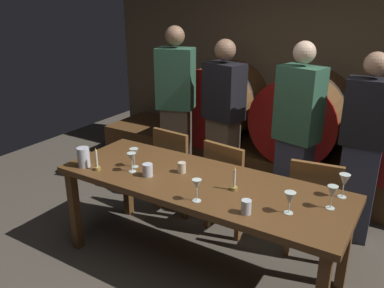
{
  "coord_description": "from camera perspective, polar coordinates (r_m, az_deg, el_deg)",
  "views": [
    {
      "loc": [
        1.17,
        -2.16,
        2.07
      ],
      "look_at": [
        -0.34,
        0.28,
        1.0
      ],
      "focal_mm": 36.98,
      "sensor_mm": 36.0,
      "label": 1
    }
  ],
  "objects": [
    {
      "name": "chair_right",
      "position": [
        3.41,
        17.21,
        -8.09
      ],
      "size": [
        0.45,
        0.45,
        0.88
      ],
      "rotation": [
        0.0,
        0.0,
        3.28
      ],
      "color": "brown",
      "rests_on": "ground"
    },
    {
      "name": "wine_glass_far_right",
      "position": [
        2.89,
        21.11,
        -4.98
      ],
      "size": [
        0.08,
        0.08,
        0.17
      ],
      "color": "silver",
      "rests_on": "dining_table"
    },
    {
      "name": "guest_center_left",
      "position": [
        3.98,
        4.5,
        2.95
      ],
      "size": [
        0.43,
        0.33,
        1.7
      ],
      "rotation": [
        0.0,
        0.0,
        2.89
      ],
      "color": "brown",
      "rests_on": "ground"
    },
    {
      "name": "guest_far_right",
      "position": [
        3.64,
        23.39,
        -0.78
      ],
      "size": [
        0.39,
        0.26,
        1.67
      ],
      "rotation": [
        0.0,
        0.0,
        3.2
      ],
      "color": "#33384C",
      "rests_on": "ground"
    },
    {
      "name": "wine_glass_center_right",
      "position": [
        2.59,
        13.92,
        -7.66
      ],
      "size": [
        0.07,
        0.07,
        0.15
      ],
      "color": "silver",
      "rests_on": "dining_table"
    },
    {
      "name": "chair_left",
      "position": [
        3.94,
        -2.11,
        -3.17
      ],
      "size": [
        0.43,
        0.43,
        0.88
      ],
      "rotation": [
        0.0,
        0.0,
        3.06
      ],
      "color": "brown",
      "rests_on": "ground"
    },
    {
      "name": "pitcher",
      "position": [
        3.32,
        -15.37,
        -1.84
      ],
      "size": [
        0.1,
        0.1,
        0.16
      ],
      "color": "silver",
      "rests_on": "dining_table"
    },
    {
      "name": "candle_right",
      "position": [
        2.84,
        6.1,
        -5.72
      ],
      "size": [
        0.05,
        0.05,
        0.19
      ],
      "color": "olive",
      "rests_on": "dining_table"
    },
    {
      "name": "wine_glass_center_left",
      "position": [
        2.65,
        0.7,
        -5.95
      ],
      "size": [
        0.06,
        0.06,
        0.16
      ],
      "color": "silver",
      "rests_on": "dining_table"
    },
    {
      "name": "dining_table",
      "position": [
        3.03,
        1.15,
        -6.58
      ],
      "size": [
        2.23,
        0.8,
        0.77
      ],
      "color": "brown",
      "rests_on": "ground"
    },
    {
      "name": "back_wall",
      "position": [
        4.94,
        18.29,
        12.84
      ],
      "size": [
        5.74,
        0.24,
        2.99
      ],
      "primitive_type": "cube",
      "color": "brown",
      "rests_on": "ground"
    },
    {
      "name": "wine_barrel_center",
      "position": [
        4.53,
        15.86,
        4.12
      ],
      "size": [
        0.93,
        0.94,
        0.93
      ],
      "color": "brown",
      "rests_on": "barrel_shelf"
    },
    {
      "name": "chair_center",
      "position": [
        3.62,
        5.4,
        -5.51
      ],
      "size": [
        0.45,
        0.45,
        0.88
      ],
      "rotation": [
        0.0,
        0.0,
        3.01
      ],
      "color": "brown",
      "rests_on": "ground"
    },
    {
      "name": "wine_barrel_left",
      "position": [
        4.91,
        4.08,
        6.08
      ],
      "size": [
        0.93,
        0.94,
        0.93
      ],
      "color": "brown",
      "rests_on": "barrel_shelf"
    },
    {
      "name": "guest_center_right",
      "position": [
        3.71,
        14.81,
        1.15
      ],
      "size": [
        0.43,
        0.33,
        1.72
      ],
      "rotation": [
        0.0,
        0.0,
        2.89
      ],
      "color": "#33384C",
      "rests_on": "ground"
    },
    {
      "name": "barrel_shelf",
      "position": [
        4.76,
        14.9,
        -3.4
      ],
      "size": [
        5.16,
        0.9,
        0.39
      ],
      "primitive_type": "cube",
      "color": "brown",
      "rests_on": "ground"
    },
    {
      "name": "cup_center",
      "position": [
        3.1,
        -1.48,
        -3.41
      ],
      "size": [
        0.06,
        0.06,
        0.09
      ],
      "primitive_type": "cylinder",
      "color": "beige",
      "rests_on": "dining_table"
    },
    {
      "name": "ground_plane",
      "position": [
        3.21,
        2.65,
        -19.65
      ],
      "size": [
        7.46,
        7.46,
        0.0
      ],
      "primitive_type": "plane",
      "color": "#4C443A"
    },
    {
      "name": "wine_glass_right",
      "position": [
        2.72,
        19.57,
        -6.66
      ],
      "size": [
        0.07,
        0.07,
        0.16
      ],
      "color": "silver",
      "rests_on": "dining_table"
    },
    {
      "name": "wine_glass_left",
      "position": [
        3.12,
        -8.71,
        -1.97
      ],
      "size": [
        0.07,
        0.07,
        0.16
      ],
      "color": "silver",
      "rests_on": "dining_table"
    },
    {
      "name": "candle_left",
      "position": [
        3.23,
        -13.56,
        -2.8
      ],
      "size": [
        0.05,
        0.05,
        0.19
      ],
      "color": "olive",
      "rests_on": "dining_table"
    },
    {
      "name": "wine_glass_far_left",
      "position": [
        3.21,
        -8.36,
        -1.36
      ],
      "size": [
        0.07,
        0.07,
        0.16
      ],
      "color": "silver",
      "rests_on": "dining_table"
    },
    {
      "name": "cup_right",
      "position": [
        2.56,
        7.82,
        -8.98
      ],
      "size": [
        0.07,
        0.07,
        0.1
      ],
      "primitive_type": "cylinder",
      "color": "silver",
      "rests_on": "dining_table"
    },
    {
      "name": "cup_left",
      "position": [
        3.06,
        -6.42,
        -3.75
      ],
      "size": [
        0.08,
        0.08,
        0.1
      ],
      "primitive_type": "cylinder",
      "color": "silver",
      "rests_on": "dining_table"
    },
    {
      "name": "guest_far_left",
      "position": [
        4.25,
        -2.33,
        4.9
      ],
      "size": [
        0.44,
        0.35,
        1.8
      ],
      "rotation": [
        0.0,
        0.0,
        3.45
      ],
      "color": "brown",
      "rests_on": "ground"
    }
  ]
}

